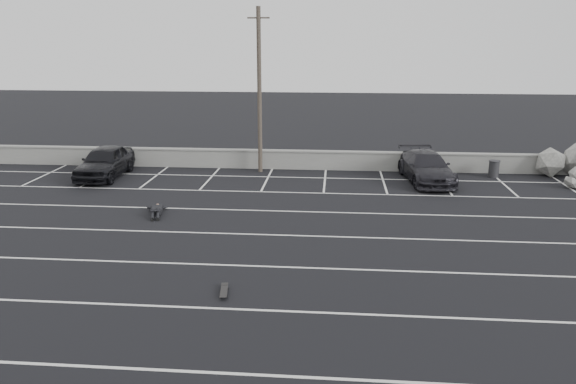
# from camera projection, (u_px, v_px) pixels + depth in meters

# --- Properties ---
(ground) EXTENTS (120.00, 120.00, 0.00)m
(ground) POSITION_uv_depth(u_px,v_px,m) (286.00, 267.00, 17.99)
(ground) COLOR black
(ground) RESTS_ON ground
(seawall) EXTENTS (50.00, 0.45, 1.06)m
(seawall) POSITION_uv_depth(u_px,v_px,m) (308.00, 160.00, 31.29)
(seawall) COLOR gray
(seawall) RESTS_ON ground
(stall_lines) EXTENTS (36.00, 20.05, 0.01)m
(stall_lines) POSITION_uv_depth(u_px,v_px,m) (293.00, 223.00, 22.23)
(stall_lines) COLOR silver
(stall_lines) RESTS_ON ground
(car_left) EXTENTS (2.00, 4.85, 1.64)m
(car_left) POSITION_uv_depth(u_px,v_px,m) (105.00, 162.00, 29.46)
(car_left) COLOR black
(car_left) RESTS_ON ground
(car_right) EXTENTS (2.69, 5.33, 1.48)m
(car_right) POSITION_uv_depth(u_px,v_px,m) (426.00, 167.00, 28.60)
(car_right) COLOR black
(car_right) RESTS_ON ground
(utility_pole) EXTENTS (1.16, 0.23, 8.68)m
(utility_pole) POSITION_uv_depth(u_px,v_px,m) (259.00, 91.00, 29.72)
(utility_pole) COLOR #4C4238
(utility_pole) RESTS_ON ground
(trash_bin) EXTENTS (0.74, 0.74, 0.89)m
(trash_bin) POSITION_uv_depth(u_px,v_px,m) (494.00, 169.00, 29.53)
(trash_bin) COLOR #28272A
(trash_bin) RESTS_ON ground
(person) EXTENTS (1.95, 2.71, 0.46)m
(person) POSITION_uv_depth(u_px,v_px,m) (157.00, 207.00, 23.59)
(person) COLOR black
(person) RESTS_ON ground
(skateboard) EXTENTS (0.31, 0.81, 0.10)m
(skateboard) POSITION_uv_depth(u_px,v_px,m) (224.00, 291.00, 16.10)
(skateboard) COLOR black
(skateboard) RESTS_ON ground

